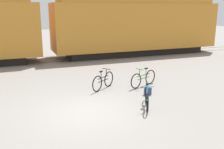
# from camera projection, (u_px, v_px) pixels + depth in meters

# --- Properties ---
(ground_plane) EXTENTS (80.00, 80.00, 0.00)m
(ground_plane) POSITION_uv_depth(u_px,v_px,m) (87.00, 112.00, 9.77)
(ground_plane) COLOR gray
(freight_train) EXTENTS (28.11, 3.19, 5.65)m
(freight_train) POSITION_uv_depth(u_px,v_px,m) (45.00, 20.00, 18.72)
(freight_train) COLOR black
(freight_train) RESTS_ON ground_plane
(rail_near) EXTENTS (40.11, 0.07, 0.01)m
(rail_near) POSITION_uv_depth(u_px,v_px,m) (49.00, 62.00, 18.80)
(rail_near) COLOR #4C4238
(rail_near) RESTS_ON ground_plane
(rail_far) EXTENTS (40.11, 0.07, 0.01)m
(rail_far) POSITION_uv_depth(u_px,v_px,m) (46.00, 58.00, 20.10)
(rail_far) COLOR #4C4238
(rail_far) RESTS_ON ground_plane
(bicycle_black) EXTENTS (1.42, 1.09, 0.95)m
(bicycle_black) POSITION_uv_depth(u_px,v_px,m) (103.00, 81.00, 12.44)
(bicycle_black) COLOR black
(bicycle_black) RESTS_ON ground_plane
(bicycle_green) EXTENTS (1.71, 0.76, 0.93)m
(bicycle_green) POSITION_uv_depth(u_px,v_px,m) (143.00, 79.00, 12.89)
(bicycle_green) COLOR black
(bicycle_green) RESTS_ON ground_plane
(bicycle_teal) EXTENTS (0.82, 1.64, 0.95)m
(bicycle_teal) POSITION_uv_depth(u_px,v_px,m) (147.00, 98.00, 10.12)
(bicycle_teal) COLOR black
(bicycle_teal) RESTS_ON ground_plane
(backpack) EXTENTS (0.28, 0.20, 0.34)m
(backpack) POSITION_uv_depth(u_px,v_px,m) (148.00, 91.00, 11.65)
(backpack) COLOR navy
(backpack) RESTS_ON ground_plane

